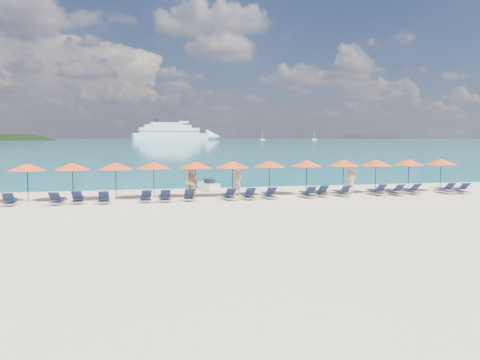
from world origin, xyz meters
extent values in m
plane|color=beige|center=(0.00, 0.00, 0.00)|extent=(1400.00, 1400.00, 0.00)
cube|color=#1FA9B2|center=(0.00, 660.00, 0.01)|extent=(1600.00, 1300.00, 0.01)
ellipsoid|color=black|center=(-150.00, 560.00, -35.00)|extent=(162.00, 126.00, 85.50)
cube|color=silver|center=(31.63, 592.79, 4.41)|extent=(98.69, 33.34, 8.83)
cone|color=silver|center=(89.11, 602.34, 4.41)|extent=(22.34, 22.34, 19.42)
cube|color=silver|center=(29.89, 592.50, 12.36)|extent=(79.10, 27.54, 7.06)
cube|color=silver|center=(28.15, 592.21, 17.66)|extent=(61.56, 22.93, 4.41)
cube|color=silver|center=(26.41, 591.92, 21.19)|extent=(41.97, 17.14, 3.09)
cube|color=black|center=(29.89, 592.50, 11.03)|extent=(80.08, 27.87, 0.79)
cube|color=black|center=(29.89, 592.50, 14.12)|extent=(78.11, 27.21, 0.79)
cylinder|color=black|center=(14.39, 589.92, 24.72)|extent=(3.88, 3.88, 4.86)
cube|color=silver|center=(219.49, 566.01, 0.88)|extent=(6.58, 2.19, 1.75)
cylinder|color=silver|center=(219.49, 566.01, 6.58)|extent=(0.39, 0.39, 10.96)
cube|color=silver|center=(156.50, 597.56, 0.82)|extent=(6.15, 2.05, 1.64)
cylinder|color=silver|center=(156.50, 597.56, 6.15)|extent=(0.37, 0.37, 10.25)
cube|color=silver|center=(-1.07, 8.57, 0.27)|extent=(1.33, 2.30, 0.50)
cube|color=black|center=(-1.02, 8.40, 0.63)|extent=(0.66, 0.99, 0.32)
cylinder|color=black|center=(-1.21, 9.10, 0.77)|extent=(0.49, 0.18, 0.05)
imported|color=#DBAF7F|center=(0.23, 4.92, 0.98)|extent=(0.85, 0.81, 1.95)
imported|color=#DBAF7F|center=(-2.64, 4.76, 0.93)|extent=(1.05, 0.90, 1.87)
imported|color=#DBAF7F|center=(7.81, 4.78, 0.84)|extent=(1.13, 0.60, 1.68)
cylinder|color=black|center=(-11.96, 4.70, 1.10)|extent=(0.05, 0.05, 2.20)
cone|color=#FF4A16|center=(-11.96, 4.70, 2.02)|extent=(2.10, 2.10, 0.42)
sphere|color=black|center=(-11.96, 4.70, 2.24)|extent=(0.08, 0.08, 0.08)
cylinder|color=black|center=(-9.53, 4.79, 1.10)|extent=(0.05, 0.05, 2.20)
cone|color=#FF4A16|center=(-9.53, 4.79, 2.02)|extent=(2.10, 2.10, 0.42)
sphere|color=black|center=(-9.53, 4.79, 2.24)|extent=(0.08, 0.08, 0.08)
cylinder|color=black|center=(-7.11, 4.72, 1.10)|extent=(0.05, 0.05, 2.20)
cone|color=#FF4A16|center=(-7.11, 4.72, 2.02)|extent=(2.10, 2.10, 0.42)
sphere|color=black|center=(-7.11, 4.72, 2.24)|extent=(0.08, 0.08, 0.08)
cylinder|color=black|center=(-4.90, 4.94, 1.10)|extent=(0.05, 0.05, 2.20)
cone|color=#FF4A16|center=(-4.90, 4.94, 2.02)|extent=(2.10, 2.10, 0.42)
sphere|color=black|center=(-4.90, 4.94, 2.24)|extent=(0.08, 0.08, 0.08)
cylinder|color=black|center=(-2.38, 4.97, 1.10)|extent=(0.05, 0.05, 2.20)
cone|color=#FF4A16|center=(-2.38, 4.97, 2.02)|extent=(2.10, 2.10, 0.42)
sphere|color=black|center=(-2.38, 4.97, 2.24)|extent=(0.08, 0.08, 0.08)
cylinder|color=black|center=(-0.10, 4.80, 1.10)|extent=(0.05, 0.05, 2.20)
cone|color=#FF4A16|center=(-0.10, 4.80, 2.02)|extent=(2.10, 2.10, 0.42)
sphere|color=black|center=(-0.10, 4.80, 2.24)|extent=(0.08, 0.08, 0.08)
cylinder|color=black|center=(2.30, 4.93, 1.10)|extent=(0.05, 0.05, 2.20)
cone|color=#FF4A16|center=(2.30, 4.93, 2.02)|extent=(2.10, 2.10, 0.42)
sphere|color=black|center=(2.30, 4.93, 2.24)|extent=(0.08, 0.08, 0.08)
cylinder|color=black|center=(4.77, 4.89, 1.10)|extent=(0.05, 0.05, 2.20)
cone|color=#FF4A16|center=(4.77, 4.89, 2.02)|extent=(2.10, 2.10, 0.42)
sphere|color=black|center=(4.77, 4.89, 2.24)|extent=(0.08, 0.08, 0.08)
cylinder|color=black|center=(7.33, 4.93, 1.10)|extent=(0.05, 0.05, 2.20)
cone|color=#FF4A16|center=(7.33, 4.93, 2.02)|extent=(2.10, 2.10, 0.42)
sphere|color=black|center=(7.33, 4.93, 2.24)|extent=(0.08, 0.08, 0.08)
cylinder|color=black|center=(9.53, 4.71, 1.10)|extent=(0.05, 0.05, 2.20)
cone|color=#FF4A16|center=(9.53, 4.71, 2.02)|extent=(2.10, 2.10, 0.42)
sphere|color=black|center=(9.53, 4.71, 2.24)|extent=(0.08, 0.08, 0.08)
cylinder|color=black|center=(12.06, 4.91, 1.10)|extent=(0.05, 0.05, 2.20)
cone|color=#FF4A16|center=(12.06, 4.91, 2.02)|extent=(2.10, 2.10, 0.42)
sphere|color=black|center=(12.06, 4.91, 2.24)|extent=(0.08, 0.08, 0.08)
cylinder|color=black|center=(14.55, 4.97, 1.10)|extent=(0.05, 0.05, 2.20)
cone|color=#FF4A16|center=(14.55, 4.97, 2.02)|extent=(2.10, 2.10, 0.42)
sphere|color=black|center=(14.55, 4.97, 2.24)|extent=(0.08, 0.08, 0.08)
cube|color=silver|center=(-12.66, 3.66, 0.14)|extent=(0.79, 1.75, 0.06)
cube|color=#131B36|center=(-12.68, 3.91, 0.30)|extent=(0.66, 1.15, 0.04)
cube|color=#131B36|center=(-12.60, 3.11, 0.55)|extent=(0.60, 0.59, 0.43)
cube|color=silver|center=(-10.19, 3.53, 0.14)|extent=(0.78, 1.75, 0.06)
cube|color=#131B36|center=(-10.17, 3.78, 0.30)|extent=(0.66, 1.15, 0.04)
cube|color=#131B36|center=(-10.25, 2.99, 0.55)|extent=(0.60, 0.59, 0.43)
cube|color=silver|center=(-9.13, 3.77, 0.14)|extent=(0.63, 1.70, 0.06)
cube|color=#131B36|center=(-9.13, 4.02, 0.30)|extent=(0.56, 1.10, 0.04)
cube|color=#131B36|center=(-9.12, 3.22, 0.55)|extent=(0.55, 0.54, 0.43)
cube|color=silver|center=(-7.72, 3.45, 0.14)|extent=(0.72, 1.74, 0.06)
cube|color=#131B36|center=(-7.73, 3.70, 0.30)|extent=(0.62, 1.13, 0.04)
cube|color=#131B36|center=(-7.68, 2.90, 0.55)|extent=(0.58, 0.57, 0.43)
cube|color=silver|center=(-5.42, 3.53, 0.14)|extent=(0.76, 1.75, 0.06)
cube|color=#131B36|center=(-5.44, 3.78, 0.30)|extent=(0.64, 1.14, 0.04)
cube|color=#131B36|center=(-5.37, 2.98, 0.55)|extent=(0.59, 0.58, 0.43)
cube|color=silver|center=(-4.34, 3.46, 0.14)|extent=(0.68, 1.72, 0.06)
cube|color=#131B36|center=(-4.35, 3.71, 0.30)|extent=(0.59, 1.12, 0.04)
cube|color=#131B36|center=(-4.32, 2.91, 0.55)|extent=(0.57, 0.56, 0.43)
cube|color=silver|center=(-2.92, 3.63, 0.14)|extent=(0.69, 1.72, 0.06)
cube|color=#131B36|center=(-2.91, 3.88, 0.30)|extent=(0.59, 1.12, 0.04)
cube|color=#131B36|center=(-2.94, 3.08, 0.55)|extent=(0.57, 0.56, 0.43)
cube|color=silver|center=(-0.59, 3.51, 0.14)|extent=(0.73, 1.74, 0.06)
cube|color=#131B36|center=(-0.60, 3.76, 0.30)|extent=(0.62, 1.13, 0.04)
cube|color=#131B36|center=(-0.55, 2.97, 0.55)|extent=(0.58, 0.57, 0.43)
cube|color=silver|center=(0.61, 3.50, 0.14)|extent=(0.64, 1.71, 0.06)
cube|color=#131B36|center=(0.61, 3.75, 0.30)|extent=(0.57, 1.11, 0.04)
cube|color=#131B36|center=(0.62, 2.95, 0.55)|extent=(0.56, 0.54, 0.43)
cube|color=silver|center=(1.89, 3.52, 0.14)|extent=(0.65, 1.71, 0.06)
cube|color=#131B36|center=(1.88, 3.77, 0.30)|extent=(0.57, 1.11, 0.04)
cube|color=#131B36|center=(1.90, 2.97, 0.55)|extent=(0.56, 0.55, 0.43)
cube|color=silver|center=(4.31, 3.43, 0.14)|extent=(0.68, 1.72, 0.06)
cube|color=#131B36|center=(4.30, 3.68, 0.30)|extent=(0.59, 1.12, 0.04)
cube|color=#131B36|center=(4.34, 2.88, 0.55)|extent=(0.57, 0.56, 0.43)
cube|color=silver|center=(5.30, 3.81, 0.14)|extent=(0.64, 1.71, 0.06)
cube|color=#131B36|center=(5.30, 4.06, 0.30)|extent=(0.57, 1.11, 0.04)
cube|color=#131B36|center=(5.29, 3.26, 0.55)|extent=(0.56, 0.54, 0.43)
cube|color=silver|center=(6.66, 3.66, 0.14)|extent=(0.78, 1.75, 0.06)
cube|color=#131B36|center=(6.63, 3.90, 0.30)|extent=(0.65, 1.15, 0.04)
cube|color=#131B36|center=(6.71, 3.11, 0.55)|extent=(0.60, 0.59, 0.43)
cube|color=silver|center=(9.08, 3.73, 0.14)|extent=(0.72, 1.73, 0.06)
cube|color=#131B36|center=(9.06, 3.98, 0.30)|extent=(0.61, 1.13, 0.04)
cube|color=#131B36|center=(9.11, 3.18, 0.55)|extent=(0.58, 0.57, 0.43)
cube|color=silver|center=(10.18, 3.50, 0.14)|extent=(0.79, 1.75, 0.06)
cube|color=#131B36|center=(10.15, 3.74, 0.30)|extent=(0.66, 1.15, 0.04)
cube|color=#131B36|center=(10.23, 2.95, 0.55)|extent=(0.60, 0.59, 0.43)
cube|color=silver|center=(11.47, 3.71, 0.14)|extent=(0.79, 1.76, 0.06)
cube|color=#131B36|center=(11.45, 3.96, 0.30)|extent=(0.66, 1.15, 0.04)
cube|color=#131B36|center=(11.53, 3.16, 0.55)|extent=(0.60, 0.59, 0.43)
cube|color=silver|center=(13.97, 3.66, 0.14)|extent=(0.66, 1.72, 0.06)
cube|color=#131B36|center=(13.97, 3.91, 0.30)|extent=(0.58, 1.11, 0.04)
cube|color=#131B36|center=(13.95, 3.11, 0.55)|extent=(0.56, 0.55, 0.43)
cube|color=silver|center=(14.91, 3.44, 0.14)|extent=(0.75, 1.74, 0.06)
cube|color=#131B36|center=(14.93, 3.69, 0.30)|extent=(0.64, 1.14, 0.04)
cube|color=#131B36|center=(14.87, 2.89, 0.55)|extent=(0.59, 0.58, 0.43)
camera|label=1|loc=(-5.59, -23.57, 3.69)|focal=35.00mm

